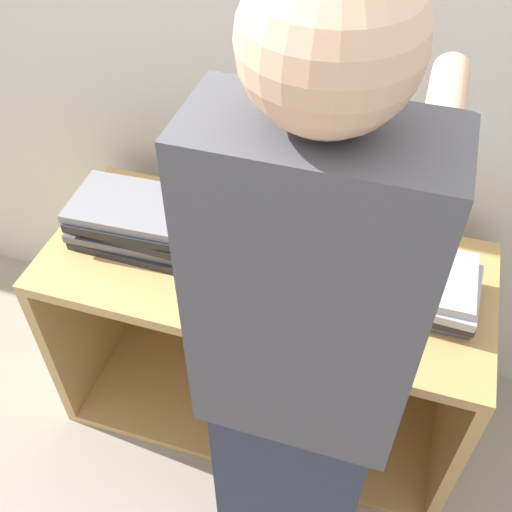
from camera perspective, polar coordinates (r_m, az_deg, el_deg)
ground_plane at (r=2.22m, az=-1.69°, el=-19.70°), size 12.00×12.00×0.00m
wall_back at (r=1.81m, az=4.85°, el=18.45°), size 8.00×0.05×2.40m
cart at (r=2.09m, az=1.32°, el=-6.50°), size 1.33×0.59×0.74m
laptop_open at (r=1.77m, az=1.36°, el=1.46°), size 0.37×0.32×0.23m
laptop_stack_left at (r=1.84m, az=-11.30°, el=3.35°), size 0.39×0.25×0.13m
laptop_stack_right at (r=1.70m, az=14.11°, el=-2.48°), size 0.39×0.25×0.11m
person at (r=1.29m, az=4.15°, el=-12.54°), size 0.40×0.54×1.80m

